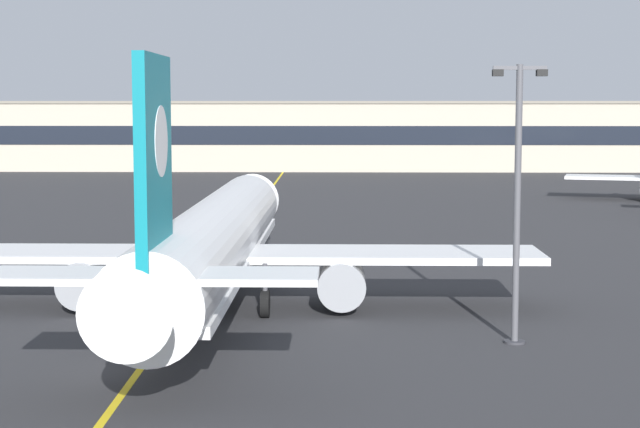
# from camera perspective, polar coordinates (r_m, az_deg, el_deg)

# --- Properties ---
(ground_plane) EXTENTS (400.00, 400.00, 0.00)m
(ground_plane) POSITION_cam_1_polar(r_m,az_deg,el_deg) (40.48, -10.27, -8.39)
(ground_plane) COLOR #2D2D30
(taxiway_centreline) EXTENTS (2.17, 179.99, 0.01)m
(taxiway_centreline) POSITION_cam_1_polar(r_m,az_deg,el_deg) (69.59, -5.36, -2.29)
(taxiway_centreline) COLOR yellow
(taxiway_centreline) RESTS_ON ground
(airliner_foreground) EXTENTS (32.02, 41.41, 11.65)m
(airliner_foreground) POSITION_cam_1_polar(r_m,az_deg,el_deg) (50.97, -5.79, -1.50)
(airliner_foreground) COLOR white
(airliner_foreground) RESTS_ON ground
(apron_lamp_post) EXTENTS (2.24, 0.90, 11.64)m
(apron_lamp_post) POSITION_cam_1_polar(r_m,az_deg,el_deg) (44.01, 10.74, 0.84)
(apron_lamp_post) COLOR #515156
(apron_lamp_post) RESTS_ON ground
(safety_cone_by_nose_gear) EXTENTS (0.44, 0.44, 0.55)m
(safety_cone_by_nose_gear) POSITION_cam_1_polar(r_m,az_deg,el_deg) (66.53, -3.01, -2.43)
(safety_cone_by_nose_gear) COLOR orange
(safety_cone_by_nose_gear) RESTS_ON ground
(terminal_building) EXTENTS (166.30, 12.40, 10.59)m
(terminal_building) POSITION_cam_1_polar(r_m,az_deg,el_deg) (161.68, -2.55, 4.31)
(terminal_building) COLOR #B2A893
(terminal_building) RESTS_ON ground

